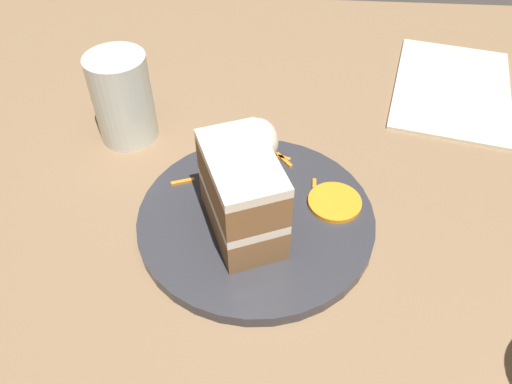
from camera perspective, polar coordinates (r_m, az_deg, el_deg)
The scene contains 9 objects.
ground_plane at distance 0.51m, azimuth -6.98°, elevation -10.11°, with size 6.00×6.00×0.00m, color #38332D.
dining_table at distance 0.50m, azimuth -7.12°, elevation -9.18°, with size 1.18×1.06×0.03m, color #846647.
plate at distance 0.51m, azimuth 0.00°, elevation -3.05°, with size 0.24×0.24×0.01m, color #333338.
cake_slice at distance 0.46m, azimuth -1.60°, elevation -0.29°, with size 0.12×0.09×0.09m.
cream_dollop at distance 0.55m, azimuth 0.11°, elevation 5.67°, with size 0.05×0.05×0.06m, color silver.
orange_garnish at distance 0.52m, azimuth 8.98°, elevation -1.16°, with size 0.06×0.06×0.01m, color orange.
carrot_shreds_scatter at distance 0.55m, azimuth -1.77°, elevation 2.07°, with size 0.06×0.16×0.00m.
drinking_glass at distance 0.61m, azimuth -14.86°, elevation 9.74°, with size 0.07×0.07×0.11m.
menu_card at distance 0.75m, azimuth 21.50°, elevation 11.01°, with size 0.15×0.23×0.00m, color beige.
Camera 1 is at (0.28, 0.08, 0.42)m, focal length 35.00 mm.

